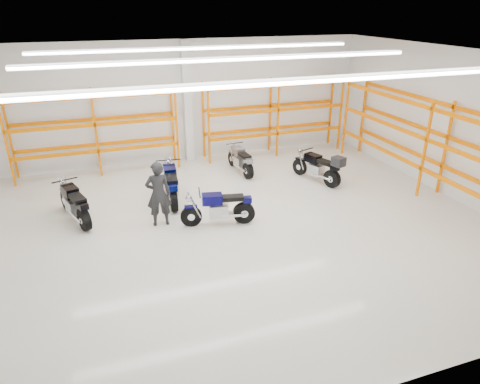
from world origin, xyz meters
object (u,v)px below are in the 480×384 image
object	(u,v)px
standing_man	(158,194)
motorcycle_back_c	(241,161)
structural_column	(188,102)
motorcycle_back_a	(75,205)
motorcycle_back_b	(171,185)
motorcycle_main	(221,209)
motorcycle_back_d	(320,168)

from	to	relation	value
standing_man	motorcycle_back_c	bearing A→B (deg)	-136.67
motorcycle_back_c	structural_column	distance (m)	3.07
motorcycle_back_a	motorcycle_back_b	world-z (taller)	motorcycle_back_b
motorcycle_back_b	motorcycle_main	bearing A→B (deg)	-62.61
standing_man	motorcycle_back_b	bearing A→B (deg)	-110.63
motorcycle_main	motorcycle_back_a	bearing A→B (deg)	158.33
motorcycle_back_d	structural_column	bearing A→B (deg)	133.97
standing_man	motorcycle_main	bearing A→B (deg)	163.37
motorcycle_back_b	standing_man	size ratio (longest dim) A/B	1.26
motorcycle_main	motorcycle_back_b	distance (m)	2.22
motorcycle_back_c	motorcycle_back_b	bearing A→B (deg)	-150.59
motorcycle_back_a	motorcycle_back_d	distance (m)	7.88
motorcycle_main	motorcycle_back_d	world-z (taller)	motorcycle_back_d
motorcycle_back_c	structural_column	world-z (taller)	structural_column
motorcycle_back_b	structural_column	xyz separation A→B (m)	(1.42, 3.65, 1.71)
motorcycle_main	motorcycle_back_a	world-z (taller)	motorcycle_back_a
motorcycle_back_a	structural_column	distance (m)	6.13
motorcycle_back_c	motorcycle_back_d	size ratio (longest dim) A/B	0.94
motorcycle_back_b	motorcycle_back_c	distance (m)	3.25
motorcycle_main	structural_column	size ratio (longest dim) A/B	0.46
motorcycle_back_d	motorcycle_back_c	bearing A→B (deg)	142.22
motorcycle_back_c	standing_man	size ratio (longest dim) A/B	1.08
motorcycle_main	motorcycle_back_b	size ratio (longest dim) A/B	0.88
motorcycle_back_a	standing_man	size ratio (longest dim) A/B	1.14
motorcycle_back_b	motorcycle_back_c	bearing A→B (deg)	29.41
motorcycle_back_c	structural_column	xyz separation A→B (m)	(-1.41, 2.05, 1.79)
motorcycle_back_c	motorcycle_back_d	distance (m)	2.84
motorcycle_back_a	motorcycle_back_c	world-z (taller)	motorcycle_back_a
motorcycle_back_c	standing_man	bearing A→B (deg)	-138.53
motorcycle_back_b	motorcycle_back_d	distance (m)	5.08
motorcycle_main	motorcycle_back_b	xyz separation A→B (m)	(-1.02, 1.97, 0.06)
motorcycle_back_d	standing_man	bearing A→B (deg)	-167.26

